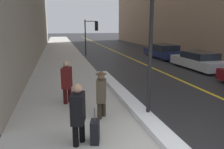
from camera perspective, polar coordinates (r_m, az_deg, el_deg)
sidewalk_slab at (r=19.24m, az=-12.68°, el=3.72°), size 4.00×80.00×0.01m
road_centre_stripe at (r=20.27m, az=4.56°, el=4.43°), size 0.16×80.00×0.00m
snow_bank_curb at (r=9.05m, az=3.18°, el=-5.47°), size 0.54×9.11×0.19m
lamp_post at (r=6.72m, az=10.35°, el=15.87°), size 0.28×0.28×5.61m
traffic_light_near at (r=21.64m, az=-5.15°, el=11.54°), size 1.31×0.32×3.45m
pedestrian_trailing at (r=5.44m, az=-8.83°, el=-9.50°), size 0.42×0.75×1.57m
pedestrian_in_fedora at (r=6.89m, az=-2.80°, el=-4.63°), size 0.40×0.54×1.58m
pedestrian_nearside at (r=8.37m, az=-11.72°, el=-1.40°), size 0.44×0.59×1.64m
parked_car_silver at (r=16.00m, az=21.62°, el=3.34°), size 1.81×4.38×1.16m
parked_car_navy at (r=20.51m, az=13.37°, el=5.86°), size 2.00×4.70×1.24m
rolling_suitcase at (r=5.68m, az=-4.45°, el=-14.71°), size 0.31×0.40×0.95m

